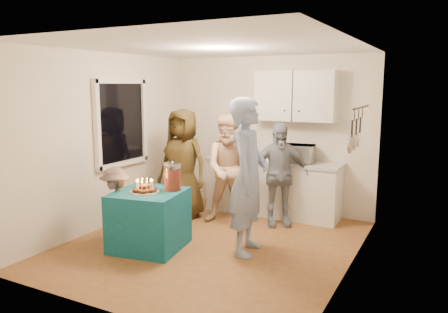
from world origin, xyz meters
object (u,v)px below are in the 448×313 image
at_px(microwave, 298,153).
at_px(woman_back_left, 183,164).
at_px(man_birthday, 248,177).
at_px(punch_jar, 173,178).
at_px(counter, 273,189).
at_px(woman_back_right, 278,174).
at_px(party_table, 149,220).
at_px(woman_back_center, 231,169).
at_px(child_near_left, 116,207).

bearing_deg(microwave, woman_back_left, -162.00).
height_order(man_birthday, woman_back_left, man_birthday).
distance_m(microwave, punch_jar, 2.24).
bearing_deg(counter, woman_back_right, -60.80).
distance_m(party_table, man_birthday, 1.43).
distance_m(woman_back_center, child_near_left, 1.86).
bearing_deg(counter, woman_back_left, -145.89).
bearing_deg(man_birthday, punch_jar, 95.35).
xyz_separation_m(counter, child_near_left, (-1.31, -2.32, 0.10)).
relative_size(party_table, punch_jar, 2.50).
distance_m(party_table, punch_jar, 0.63).
bearing_deg(counter, man_birthday, -78.97).
bearing_deg(party_table, woman_back_center, 72.89).
xyz_separation_m(counter, woman_back_right, (0.28, -0.51, 0.36)).
height_order(punch_jar, woman_back_right, woman_back_right).
xyz_separation_m(microwave, woman_back_right, (-0.14, -0.51, -0.26)).
bearing_deg(man_birthday, microwave, -12.65).
xyz_separation_m(man_birthday, woman_back_right, (-0.05, 1.21, -0.20)).
bearing_deg(punch_jar, woman_back_center, 80.29).
bearing_deg(woman_back_right, counter, 87.20).
xyz_separation_m(counter, party_table, (-0.87, -2.19, -0.05)).
bearing_deg(woman_back_left, punch_jar, -62.18).
bearing_deg(woman_back_left, microwave, 27.59).
distance_m(punch_jar, child_near_left, 0.86).
relative_size(woman_back_left, woman_back_right, 1.11).
distance_m(counter, party_table, 2.35).
bearing_deg(woman_back_center, party_table, -131.89).
height_order(woman_back_left, woman_back_right, woman_back_left).
distance_m(microwave, party_table, 2.63).
relative_size(man_birthday, child_near_left, 1.86).
bearing_deg(man_birthday, woman_back_center, 27.25).
relative_size(microwave, child_near_left, 0.48).
bearing_deg(microwave, man_birthday, -101.62).
height_order(woman_back_center, woman_back_right, woman_back_center).
xyz_separation_m(party_table, man_birthday, (1.20, 0.47, 0.61)).
relative_size(microwave, punch_jar, 1.49).
bearing_deg(punch_jar, counter, 72.31).
height_order(counter, woman_back_left, woman_back_left).
relative_size(punch_jar, woman_back_right, 0.22).
distance_m(microwave, child_near_left, 2.94).
bearing_deg(microwave, woman_back_right, -114.20).
bearing_deg(counter, woman_back_center, -119.97).
bearing_deg(punch_jar, woman_back_left, 116.92).
relative_size(counter, woman_back_right, 1.39).
distance_m(woman_back_left, child_near_left, 1.54).
height_order(woman_back_left, woman_back_center, woman_back_left).
xyz_separation_m(man_birthday, child_near_left, (-1.64, -0.60, -0.46)).
bearing_deg(microwave, woman_back_center, -148.01).
relative_size(counter, child_near_left, 2.06).
xyz_separation_m(counter, woman_back_left, (-1.22, -0.82, 0.45)).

